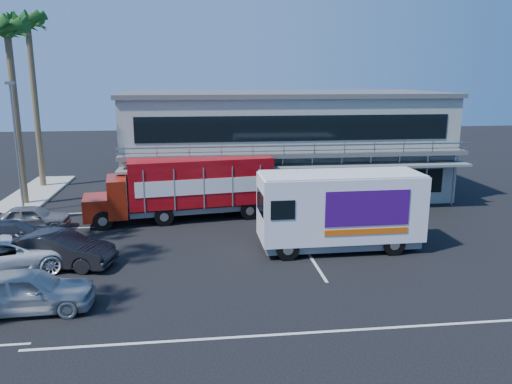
{
  "coord_description": "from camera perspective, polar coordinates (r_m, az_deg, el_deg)",
  "views": [
    {
      "loc": [
        -3.28,
        -20.9,
        8.42
      ],
      "look_at": [
        -0.13,
        5.11,
        2.3
      ],
      "focal_mm": 35.0,
      "sensor_mm": 36.0,
      "label": 1
    }
  ],
  "objects": [
    {
      "name": "parked_car_d",
      "position": [
        27.65,
        -26.14,
        -4.44
      ],
      "size": [
        5.17,
        2.95,
        1.41
      ],
      "primitive_type": "imported",
      "rotation": [
        0.0,
        0.0,
        1.78
      ],
      "color": "#272934",
      "rests_on": "ground"
    },
    {
      "name": "light_pole_far",
      "position": [
        33.94,
        -25.73,
        5.22
      ],
      "size": [
        0.5,
        0.25,
        8.09
      ],
      "color": "gray",
      "rests_on": "ground"
    },
    {
      "name": "parked_car_b",
      "position": [
        24.19,
        -21.54,
        -6.18
      ],
      "size": [
        5.1,
        2.78,
        1.6
      ],
      "primitive_type": "imported",
      "rotation": [
        0.0,
        0.0,
        1.33
      ],
      "color": "black",
      "rests_on": "ground"
    },
    {
      "name": "parked_car_e",
      "position": [
        30.57,
        -24.23,
        -2.68
      ],
      "size": [
        4.19,
        1.93,
        1.39
      ],
      "primitive_type": "imported",
      "rotation": [
        0.0,
        0.0,
        1.64
      ],
      "color": "slate",
      "rests_on": "ground"
    },
    {
      "name": "white_van",
      "position": [
        24.76,
        9.55,
        -1.96
      ],
      "size": [
        7.93,
        2.82,
        3.85
      ],
      "rotation": [
        0.0,
        0.0,
        0.01
      ],
      "color": "white",
      "rests_on": "ground"
    },
    {
      "name": "building",
      "position": [
        36.7,
        3.02,
        5.67
      ],
      "size": [
        22.4,
        12.0,
        7.3
      ],
      "color": "gray",
      "rests_on": "ground"
    },
    {
      "name": "ground",
      "position": [
        22.77,
        1.89,
        -8.56
      ],
      "size": [
        120.0,
        120.0,
        0.0
      ],
      "primitive_type": "plane",
      "color": "black",
      "rests_on": "ground"
    },
    {
      "name": "palm_e",
      "position": [
        35.84,
        -26.48,
        15.27
      ],
      "size": [
        2.8,
        2.8,
        12.25
      ],
      "color": "brown",
      "rests_on": "ground"
    },
    {
      "name": "parked_car_a",
      "position": [
        20.27,
        -24.6,
        -10.2
      ],
      "size": [
        4.74,
        2.01,
        1.6
      ],
      "primitive_type": "imported",
      "rotation": [
        0.0,
        0.0,
        1.6
      ],
      "color": "#A2A6A9",
      "rests_on": "ground"
    },
    {
      "name": "red_truck",
      "position": [
        29.99,
        -7.8,
        0.72
      ],
      "size": [
        11.2,
        4.06,
        3.69
      ],
      "rotation": [
        0.0,
        0.0,
        0.14
      ],
      "color": "maroon",
      "rests_on": "ground"
    },
    {
      "name": "parked_car_c",
      "position": [
        24.46,
        -26.56,
        -6.45
      ],
      "size": [
        6.33,
        4.42,
        1.6
      ],
      "primitive_type": "imported",
      "rotation": [
        0.0,
        0.0,
        1.91
      ],
      "color": "white",
      "rests_on": "ground"
    },
    {
      "name": "palm_f",
      "position": [
        41.25,
        -24.58,
        16.25
      ],
      "size": [
        2.8,
        2.8,
        13.25
      ],
      "color": "brown",
      "rests_on": "ground"
    }
  ]
}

